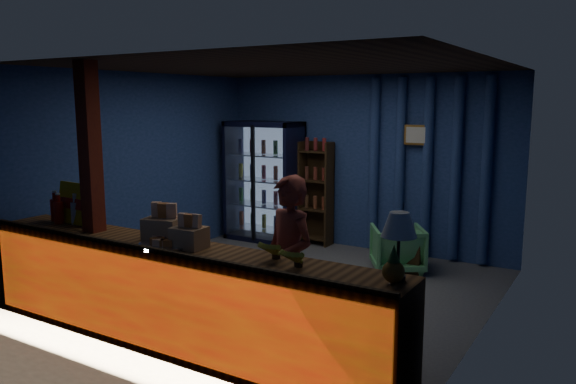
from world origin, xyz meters
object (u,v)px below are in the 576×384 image
(green_chair, at_px, (398,248))
(table_lamp, at_px, (399,227))
(pastry_tray, at_px, (166,243))
(shopkeeper, at_px, (289,263))

(green_chair, relative_size, table_lamp, 1.33)
(pastry_tray, xyz_separation_m, table_lamp, (2.09, 0.15, 0.36))
(pastry_tray, bearing_deg, shopkeeper, 32.68)
(shopkeeper, height_order, green_chair, shopkeeper)
(shopkeeper, relative_size, green_chair, 2.38)
(pastry_tray, height_order, table_lamp, table_lamp)
(shopkeeper, bearing_deg, green_chair, 110.15)
(green_chair, bearing_deg, shopkeeper, 57.83)
(shopkeeper, distance_m, green_chair, 2.76)
(green_chair, xyz_separation_m, table_lamp, (1.15, -3.16, 1.04))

